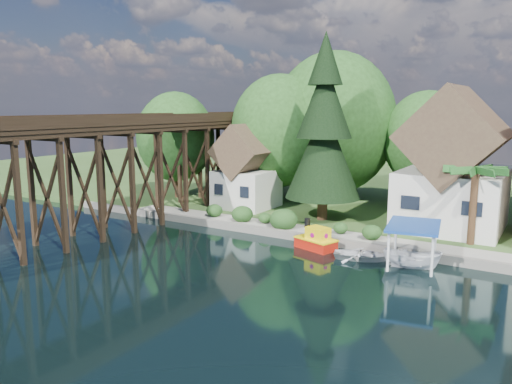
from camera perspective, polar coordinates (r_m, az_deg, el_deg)
ground at (r=29.91m, az=1.56°, el=-9.63°), size 140.00×140.00×0.00m
bank at (r=60.85m, az=17.95°, el=0.17°), size 140.00×52.00×0.50m
seawall at (r=35.28m, az=13.90°, el=-6.34°), size 60.00×0.40×0.62m
promenade at (r=35.91m, az=17.61°, el=-5.87°), size 50.00×2.60×0.06m
trestle_bridge at (r=42.50m, az=-13.71°, el=3.32°), size 4.12×44.18×9.30m
house_left at (r=41.28m, az=21.62°, el=2.43°), size 7.64×8.64×11.02m
shed at (r=46.72m, az=-1.09°, el=2.29°), size 5.09×5.40×7.85m
bg_trees at (r=47.56m, az=15.80°, el=6.24°), size 49.90×13.30×10.57m
shrubs at (r=39.50m, az=2.59°, el=-2.95°), size 15.76×2.47×1.70m
conifer at (r=41.49m, az=7.78°, el=6.89°), size 6.24×6.24×15.36m
palm_tree at (r=36.86m, az=23.80°, el=2.07°), size 4.72×4.72×5.75m
tugboat at (r=35.45m, az=6.90°, el=-5.50°), size 3.25×2.40×2.11m
boat_white_a at (r=33.70m, az=12.10°, el=-6.90°), size 4.37×3.68×0.77m
boat_canopy at (r=32.38m, az=17.44°, el=-6.33°), size 3.72×4.83×2.82m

